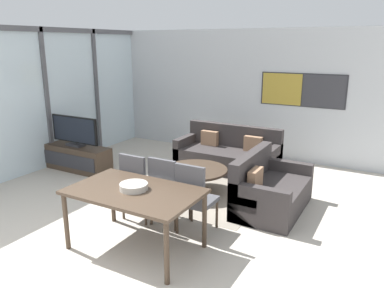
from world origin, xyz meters
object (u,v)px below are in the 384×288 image
(dining_chair_left, at_px, (138,184))
(sofa_side, at_px, (268,191))
(dining_chair_right, at_px, (194,195))
(tv_console, at_px, (77,158))
(sofa_main, at_px, (229,156))
(fruit_bowl, at_px, (134,186))
(television, at_px, (74,131))
(dining_table, at_px, (134,196))
(coffee_table, at_px, (196,174))
(dining_chair_centre, at_px, (167,188))

(dining_chair_left, bearing_deg, sofa_side, 39.88)
(dining_chair_right, bearing_deg, tv_console, 161.12)
(sofa_side, bearing_deg, sofa_main, 41.92)
(dining_chair_right, xyz_separation_m, fruit_bowl, (-0.47, -0.67, 0.27))
(television, relative_size, dining_table, 0.73)
(sofa_main, relative_size, coffee_table, 1.86)
(sofa_main, distance_m, dining_chair_right, 2.79)
(dining_table, bearing_deg, sofa_main, 94.00)
(dining_chair_left, relative_size, dining_chair_centre, 1.00)
(sofa_main, height_order, dining_chair_left, dining_chair_left)
(dining_chair_right, bearing_deg, sofa_main, 104.36)
(dining_chair_right, bearing_deg, sofa_side, 64.09)
(tv_console, xyz_separation_m, sofa_side, (3.95, 0.10, 0.03))
(sofa_main, bearing_deg, television, -149.83)
(sofa_side, xyz_separation_m, dining_table, (-1.06, -1.93, 0.42))
(sofa_side, bearing_deg, television, 91.48)
(tv_console, xyz_separation_m, fruit_bowl, (2.88, -1.81, 0.57))
(tv_console, xyz_separation_m, television, (0.00, 0.00, 0.55))
(coffee_table, bearing_deg, dining_chair_left, -99.42)
(tv_console, relative_size, dining_chair_centre, 1.51)
(sofa_side, height_order, dining_chair_left, dining_chair_left)
(dining_chair_right, bearing_deg, dining_chair_left, -178.94)
(sofa_side, height_order, coffee_table, sofa_side)
(dining_chair_left, distance_m, dining_chair_right, 0.91)
(sofa_main, bearing_deg, dining_table, -86.00)
(dining_chair_centre, height_order, fruit_bowl, dining_chair_centre)
(sofa_side, distance_m, dining_chair_left, 1.99)
(television, height_order, sofa_side, television)
(television, bearing_deg, fruit_bowl, -32.18)
(dining_chair_left, relative_size, dining_chair_right, 1.00)
(dining_table, distance_m, dining_chair_right, 0.83)
(tv_console, bearing_deg, sofa_side, 1.49)
(dining_table, bearing_deg, dining_chair_right, 56.27)
(tv_console, bearing_deg, coffee_table, 3.32)
(coffee_table, relative_size, fruit_bowl, 3.17)
(coffee_table, bearing_deg, dining_chair_right, -62.06)
(sofa_main, xyz_separation_m, dining_chair_right, (0.69, -2.69, 0.27))
(dining_chair_left, bearing_deg, dining_chair_right, 1.06)
(tv_console, height_order, dining_chair_left, dining_chair_left)
(television, bearing_deg, dining_chair_right, -18.89)
(tv_console, height_order, dining_table, dining_table)
(television, relative_size, dining_chair_left, 1.17)
(dining_table, xyz_separation_m, fruit_bowl, (-0.01, 0.01, 0.12))
(dining_chair_right, bearing_deg, dining_table, -123.73)
(sofa_main, xyz_separation_m, sofa_side, (1.30, -1.44, -0.00))
(fruit_bowl, bearing_deg, coffee_table, 96.45)
(tv_console, relative_size, coffee_table, 1.39)
(tv_console, bearing_deg, dining_table, -32.23)
(tv_console, xyz_separation_m, sofa_main, (2.66, 1.55, 0.03))
(television, xyz_separation_m, dining_table, (2.89, -1.83, -0.10))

